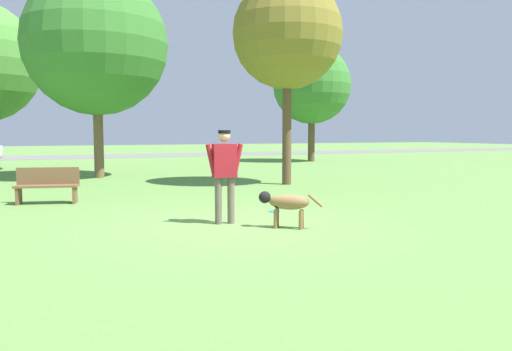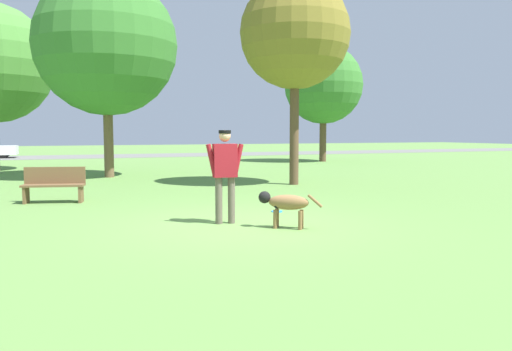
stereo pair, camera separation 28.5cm
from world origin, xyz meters
name	(u,v)px [view 2 (the right image)]	position (x,y,z in m)	size (l,w,h in m)	color
ground_plane	(239,224)	(0.00, 0.00, 0.00)	(120.00, 120.00, 0.00)	#608C42
far_road_strip	(100,156)	(0.00, 28.02, 0.01)	(120.00, 6.00, 0.01)	slate
person	(225,168)	(-0.22, 0.13, 1.01)	(0.70, 0.27, 1.70)	#665B4C
dog	(285,203)	(0.60, -0.69, 0.44)	(0.97, 0.79, 0.64)	olive
frisbee	(277,211)	(1.21, 0.98, 0.01)	(0.23, 0.23, 0.02)	#268CE5
tree_near_right	(295,34)	(4.04, 5.84, 4.73)	(3.46, 3.46, 6.48)	brown
tree_far_right	(323,85)	(11.30, 16.67, 4.37)	(4.45, 4.45, 6.61)	brown
tree_mid_center	(106,45)	(-1.16, 10.77, 4.84)	(5.14, 5.14, 7.41)	brown
park_bench	(54,184)	(-3.09, 4.27, 0.45)	(1.46, 0.73, 0.84)	brown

